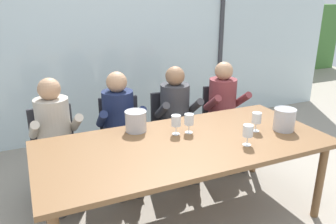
% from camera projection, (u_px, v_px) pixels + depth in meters
% --- Properties ---
extents(ground, '(14.00, 14.00, 0.00)m').
position_uv_depth(ground, '(145.00, 169.00, 3.87)').
color(ground, '#9E9384').
extents(window_glass_panel, '(7.63, 0.03, 2.60)m').
position_uv_depth(window_glass_panel, '(112.00, 43.00, 4.49)').
color(window_glass_panel, silver).
rests_on(window_glass_panel, ground).
extents(window_mullion_right, '(0.06, 0.06, 2.60)m').
position_uv_depth(window_mullion_right, '(221.00, 37.00, 5.13)').
color(window_mullion_right, '#38383D').
rests_on(window_mullion_right, ground).
extents(hillside_vineyard, '(13.63, 2.40, 1.69)m').
position_uv_depth(hillside_vineyard, '(75.00, 46.00, 7.46)').
color(hillside_vineyard, '#477A38').
rests_on(hillside_vineyard, ground).
extents(dining_table, '(2.43, 1.10, 0.76)m').
position_uv_depth(dining_table, '(185.00, 149.00, 2.78)').
color(dining_table, brown).
rests_on(dining_table, ground).
extents(chair_near_curtain, '(0.48, 0.48, 0.88)m').
position_uv_depth(chair_near_curtain, '(55.00, 145.00, 3.28)').
color(chair_near_curtain, '#232328').
rests_on(chair_near_curtain, ground).
extents(chair_left_of_center, '(0.49, 0.49, 0.88)m').
position_uv_depth(chair_left_of_center, '(121.00, 132.00, 3.58)').
color(chair_left_of_center, '#232328').
rests_on(chair_left_of_center, ground).
extents(chair_center, '(0.45, 0.45, 0.88)m').
position_uv_depth(chair_center, '(172.00, 125.00, 3.79)').
color(chair_center, '#232328').
rests_on(chair_center, ground).
extents(chair_right_of_center, '(0.49, 0.49, 0.88)m').
position_uv_depth(chair_right_of_center, '(222.00, 117.00, 4.04)').
color(chair_right_of_center, '#232328').
rests_on(chair_right_of_center, ground).
extents(person_beige_jumper, '(0.49, 0.63, 1.20)m').
position_uv_depth(person_beige_jumper, '(56.00, 133.00, 3.13)').
color(person_beige_jumper, '#B7AD9E').
rests_on(person_beige_jumper, ground).
extents(person_navy_polo, '(0.48, 0.62, 1.20)m').
position_uv_depth(person_navy_polo, '(120.00, 123.00, 3.37)').
color(person_navy_polo, '#192347').
rests_on(person_navy_polo, ground).
extents(person_charcoal_jacket, '(0.48, 0.63, 1.20)m').
position_uv_depth(person_charcoal_jacket, '(177.00, 114.00, 3.62)').
color(person_charcoal_jacket, '#38383D').
rests_on(person_charcoal_jacket, ground).
extents(person_maroon_top, '(0.49, 0.63, 1.20)m').
position_uv_depth(person_maroon_top, '(225.00, 107.00, 3.86)').
color(person_maroon_top, brown).
rests_on(person_maroon_top, ground).
extents(ice_bucket_primary, '(0.20, 0.20, 0.20)m').
position_uv_depth(ice_bucket_primary, '(284.00, 119.00, 2.97)').
color(ice_bucket_primary, '#B7B7BC').
rests_on(ice_bucket_primary, dining_table).
extents(ice_bucket_secondary, '(0.20, 0.20, 0.19)m').
position_uv_depth(ice_bucket_secondary, '(136.00, 121.00, 2.95)').
color(ice_bucket_secondary, '#B7B7BC').
rests_on(ice_bucket_secondary, dining_table).
extents(wine_glass_by_left_taster, '(0.08, 0.08, 0.17)m').
position_uv_depth(wine_glass_by_left_taster, '(257.00, 119.00, 2.94)').
color(wine_glass_by_left_taster, silver).
rests_on(wine_glass_by_left_taster, dining_table).
extents(wine_glass_near_bucket, '(0.08, 0.08, 0.17)m').
position_uv_depth(wine_glass_near_bucket, '(189.00, 120.00, 2.91)').
color(wine_glass_near_bucket, silver).
rests_on(wine_glass_near_bucket, dining_table).
extents(wine_glass_center_pour, '(0.08, 0.08, 0.17)m').
position_uv_depth(wine_glass_center_pour, '(176.00, 121.00, 2.87)').
color(wine_glass_center_pour, silver).
rests_on(wine_glass_center_pour, dining_table).
extents(wine_glass_by_right_taster, '(0.08, 0.08, 0.17)m').
position_uv_depth(wine_glass_by_right_taster, '(248.00, 132.00, 2.66)').
color(wine_glass_by_right_taster, silver).
rests_on(wine_glass_by_right_taster, dining_table).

